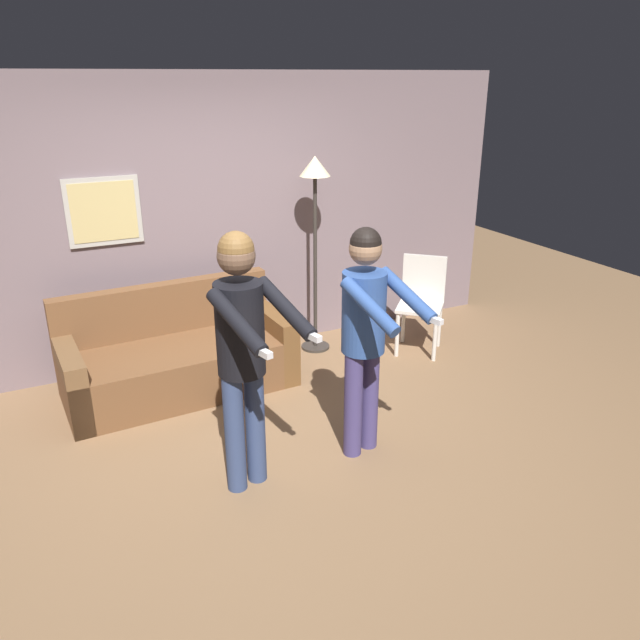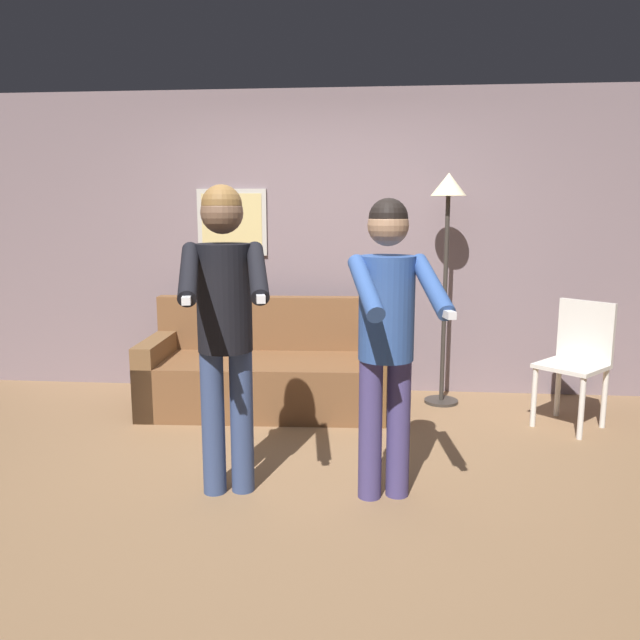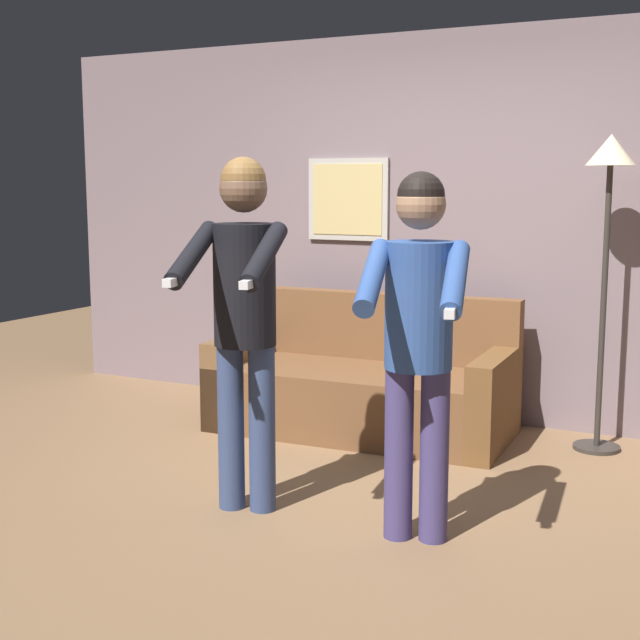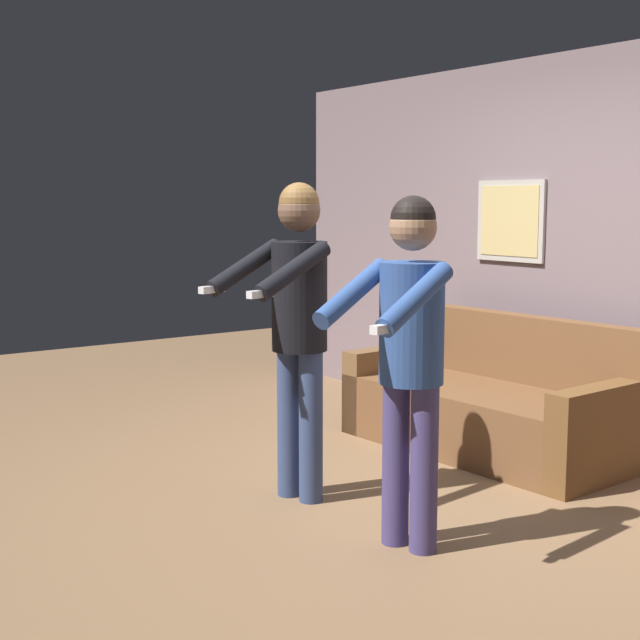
{
  "view_description": "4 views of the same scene",
  "coord_description": "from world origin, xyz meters",
  "px_view_note": "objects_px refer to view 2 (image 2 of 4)",
  "views": [
    {
      "loc": [
        -1.49,
        -3.58,
        2.56
      ],
      "look_at": [
        0.14,
        -0.28,
        1.11
      ],
      "focal_mm": 35.0,
      "sensor_mm": 36.0,
      "label": 1
    },
    {
      "loc": [
        0.45,
        -3.52,
        1.59
      ],
      "look_at": [
        0.14,
        -0.15,
        0.99
      ],
      "focal_mm": 35.0,
      "sensor_mm": 36.0,
      "label": 2
    },
    {
      "loc": [
        1.85,
        -3.85,
        1.61
      ],
      "look_at": [
        -0.01,
        -0.15,
        0.96
      ],
      "focal_mm": 50.0,
      "sensor_mm": 36.0,
      "label": 3
    },
    {
      "loc": [
        3.54,
        -2.92,
        1.63
      ],
      "look_at": [
        -0.14,
        -0.25,
        1.02
      ],
      "focal_mm": 50.0,
      "sensor_mm": 36.0,
      "label": 4
    }
  ],
  "objects_px": {
    "torchiere_lamp": "(447,221)",
    "person_standing_right": "(387,323)",
    "dining_chair_distant": "(578,356)",
    "person_standing_left": "(225,311)",
    "couch": "(266,374)"
  },
  "relations": [
    {
      "from": "torchiere_lamp",
      "to": "person_standing_right",
      "type": "bearing_deg",
      "value": -105.43
    },
    {
      "from": "person_standing_right",
      "to": "dining_chair_distant",
      "type": "height_order",
      "value": "person_standing_right"
    },
    {
      "from": "person_standing_left",
      "to": "person_standing_right",
      "type": "xyz_separation_m",
      "value": [
        0.88,
        0.02,
        -0.05
      ]
    },
    {
      "from": "couch",
      "to": "torchiere_lamp",
      "type": "relative_size",
      "value": 1.03
    },
    {
      "from": "dining_chair_distant",
      "to": "person_standing_left",
      "type": "bearing_deg",
      "value": -149.42
    },
    {
      "from": "torchiere_lamp",
      "to": "dining_chair_distant",
      "type": "xyz_separation_m",
      "value": [
        0.93,
        -0.46,
        -0.98
      ]
    },
    {
      "from": "person_standing_right",
      "to": "dining_chair_distant",
      "type": "relative_size",
      "value": 1.78
    },
    {
      "from": "torchiere_lamp",
      "to": "person_standing_left",
      "type": "bearing_deg",
      "value": -127.1
    },
    {
      "from": "torchiere_lamp",
      "to": "person_standing_left",
      "type": "distance_m",
      "value": 2.33
    },
    {
      "from": "couch",
      "to": "person_standing_right",
      "type": "relative_size",
      "value": 1.17
    },
    {
      "from": "couch",
      "to": "person_standing_right",
      "type": "distance_m",
      "value": 1.95
    },
    {
      "from": "person_standing_right",
      "to": "dining_chair_distant",
      "type": "bearing_deg",
      "value": 43.23
    },
    {
      "from": "couch",
      "to": "dining_chair_distant",
      "type": "relative_size",
      "value": 2.08
    },
    {
      "from": "couch",
      "to": "person_standing_left",
      "type": "height_order",
      "value": "person_standing_left"
    },
    {
      "from": "person_standing_right",
      "to": "dining_chair_distant",
      "type": "xyz_separation_m",
      "value": [
        1.43,
        1.35,
        -0.47
      ]
    }
  ]
}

